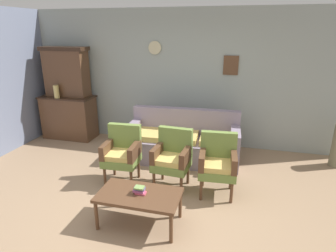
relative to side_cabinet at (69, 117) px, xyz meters
name	(u,v)px	position (x,y,z in m)	size (l,w,h in m)	color
ground_plane	(143,212)	(2.49, -2.25, -0.47)	(7.68, 7.68, 0.00)	#997A5B
wall_back_with_decor	(184,79)	(2.49, 0.38, 0.89)	(6.40, 0.09, 2.70)	#939E99
side_cabinet	(69,117)	(0.00, 0.00, 0.00)	(1.16, 0.55, 0.93)	brown
cabinet_upper_hutch	(66,71)	(0.00, 0.08, 0.98)	(0.99, 0.38, 1.03)	brown
vase_on_cabinet	(56,92)	(-0.11, -0.18, 0.60)	(0.11, 0.11, 0.27)	tan
floral_couch	(183,143)	(2.66, -0.50, -0.14)	(2.04, 0.89, 0.90)	gray
armchair_row_middle	(122,152)	(1.90, -1.52, 0.03)	(0.55, 0.52, 0.90)	olive
armchair_by_doorway	(172,156)	(2.70, -1.48, 0.03)	(0.55, 0.53, 0.90)	olive
armchair_near_couch_end	(218,162)	(3.37, -1.51, 0.03)	(0.56, 0.53, 0.90)	olive
coffee_table	(139,197)	(2.52, -2.46, -0.09)	(1.00, 0.56, 0.42)	brown
book_stack_on_table	(140,190)	(2.53, -2.45, 0.00)	(0.16, 0.10, 0.10)	#CA4D62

